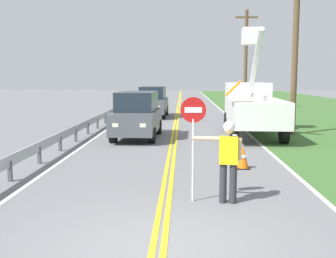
{
  "coord_description": "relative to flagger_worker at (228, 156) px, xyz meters",
  "views": [
    {
      "loc": [
        0.39,
        -6.55,
        2.77
      ],
      "look_at": [
        -0.05,
        5.93,
        1.2
      ],
      "focal_mm": 44.59,
      "sensor_mm": 36.0,
      "label": 1
    }
  ],
  "objects": [
    {
      "name": "ground_plane",
      "position": [
        -1.38,
        -2.43,
        -1.05
      ],
      "size": [
        160.0,
        160.0,
        0.0
      ],
      "primitive_type": "plane",
      "color": "slate"
    },
    {
      "name": "centerline_yellow_left",
      "position": [
        -1.47,
        17.57,
        -1.04
      ],
      "size": [
        0.11,
        110.0,
        0.01
      ],
      "primitive_type": "cube",
      "color": "yellow",
      "rests_on": "ground"
    },
    {
      "name": "centerline_yellow_right",
      "position": [
        -1.29,
        17.57,
        -1.04
      ],
      "size": [
        0.11,
        110.0,
        0.01
      ],
      "primitive_type": "cube",
      "color": "yellow",
      "rests_on": "ground"
    },
    {
      "name": "edge_line_right",
      "position": [
        2.22,
        17.57,
        -1.04
      ],
      "size": [
        0.12,
        110.0,
        0.01
      ],
      "primitive_type": "cube",
      "color": "silver",
      "rests_on": "ground"
    },
    {
      "name": "edge_line_left",
      "position": [
        -4.98,
        17.57,
        -1.04
      ],
      "size": [
        0.12,
        110.0,
        0.01
      ],
      "primitive_type": "cube",
      "color": "silver",
      "rests_on": "ground"
    },
    {
      "name": "flagger_worker",
      "position": [
        0.0,
        0.0,
        0.0
      ],
      "size": [
        1.08,
        0.29,
        1.83
      ],
      "color": "#2D2D33",
      "rests_on": "ground"
    },
    {
      "name": "stop_sign_paddle",
      "position": [
        -0.76,
        0.1,
        0.66
      ],
      "size": [
        0.56,
        0.04,
        2.33
      ],
      "color": "silver",
      "rests_on": "ground"
    },
    {
      "name": "utility_bucket_truck",
      "position": [
        2.31,
        11.01,
        0.36
      ],
      "size": [
        2.88,
        6.88,
        5.12
      ],
      "color": "white",
      "rests_on": "ground"
    },
    {
      "name": "oncoming_suv_nearest",
      "position": [
        -3.05,
        9.71,
        0.01
      ],
      "size": [
        2.04,
        4.66,
        2.1
      ],
      "color": "#4C5156",
      "rests_on": "ground"
    },
    {
      "name": "oncoming_suv_second",
      "position": [
        -3.05,
        19.72,
        0.01
      ],
      "size": [
        2.0,
        4.65,
        2.1
      ],
      "color": "#4C5156",
      "rests_on": "ground"
    },
    {
      "name": "utility_pole_near",
      "position": [
        4.3,
        11.21,
        3.35
      ],
      "size": [
        1.8,
        0.28,
        8.42
      ],
      "color": "brown",
      "rests_on": "ground"
    },
    {
      "name": "utility_pole_mid",
      "position": [
        4.11,
        25.59,
        3.19
      ],
      "size": [
        1.8,
        0.28,
        8.11
      ],
      "color": "brown",
      "rests_on": "ground"
    },
    {
      "name": "traffic_cone_lead",
      "position": [
        0.84,
        3.5,
        -0.71
      ],
      "size": [
        0.4,
        0.4,
        0.7
      ],
      "color": "orange",
      "rests_on": "ground"
    },
    {
      "name": "traffic_cone_mid",
      "position": [
        0.61,
        5.51,
        -0.71
      ],
      "size": [
        0.4,
        0.4,
        0.7
      ],
      "color": "orange",
      "rests_on": "ground"
    },
    {
      "name": "traffic_cone_tail",
      "position": [
        1.16,
        8.11,
        -0.71
      ],
      "size": [
        0.4,
        0.4,
        0.7
      ],
      "color": "orange",
      "rests_on": "ground"
    },
    {
      "name": "guardrail_left_shoulder",
      "position": [
        -5.58,
        12.0,
        -0.53
      ],
      "size": [
        0.1,
        32.0,
        0.71
      ],
      "color": "#9EA0A3",
      "rests_on": "ground"
    }
  ]
}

